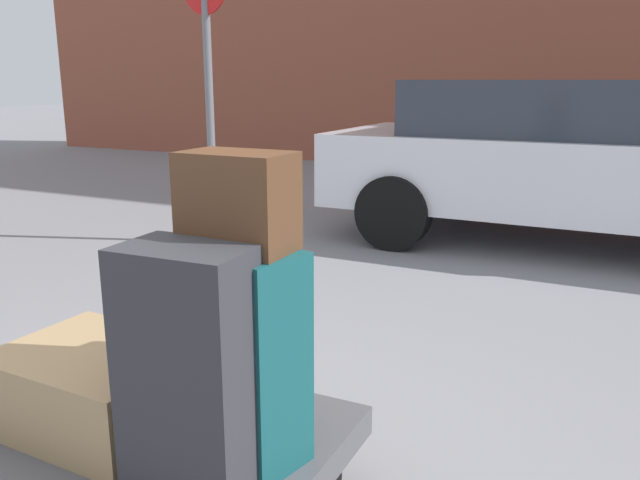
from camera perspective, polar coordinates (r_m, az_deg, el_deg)
name	(u,v)px	position (r m, az deg, el deg)	size (l,w,h in m)	color
luggage_cart	(157,449)	(2.23, -14.26, -17.50)	(1.14, 0.87, 0.34)	#4C4C51
suitcase_teal_stacked_top	(242,356)	(1.87, -6.90, -10.16)	(0.35, 0.22, 0.63)	#144C51
suitcase_tan_front_right	(99,387)	(2.22, -19.02, -12.20)	(0.59, 0.48, 0.25)	#9E7F56
suitcase_charcoal_front_left	(191,372)	(1.74, -11.40, -11.38)	(0.34, 0.23, 0.68)	#2D2D33
duffel_bag_brown_topmost_pile	(238,202)	(1.74, -7.33, 3.40)	(0.30, 0.19, 0.27)	#51331E
parked_car	(577,158)	(6.01, 21.84, 6.74)	(4.30, 1.92, 1.42)	silver
no_parking_sign	(208,69)	(5.69, -9.90, 14.70)	(0.50, 0.11, 2.44)	slate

